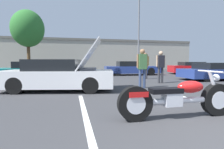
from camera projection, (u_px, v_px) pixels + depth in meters
The scene contains 13 objects.
parking_stripe_foreground at pixel (88, 126), 3.18m from camera, with size 0.12×5.80×0.01m, color white.
far_building at pixel (88, 54), 26.53m from camera, with size 32.00×4.20×4.40m.
light_pole at pixel (139, 28), 19.24m from camera, with size 1.21×0.28×8.90m.
tree_background at pixel (28, 29), 17.91m from camera, with size 3.27×3.27×6.44m.
motorcycle at pixel (178, 98), 3.62m from camera, with size 2.58×0.70×0.99m.
show_car_hood_open at pixel (59, 75), 7.08m from camera, with size 4.62×2.55×2.09m.
parked_car_mid_left_row at pixel (131, 68), 15.24m from camera, with size 4.79×1.95×1.20m.
parked_car_right_row at pixel (193, 68), 16.52m from camera, with size 4.55×2.69×1.14m.
parked_car_left_row at pixel (32, 70), 12.40m from camera, with size 4.43×2.21×1.18m.
parked_car_mid_right_row at pixel (216, 72), 11.20m from camera, with size 4.70×2.12×1.10m.
spectator_near_motorcycle at pixel (161, 64), 9.46m from camera, with size 0.52×0.23×1.74m.
spectator_by_show_car at pixel (142, 65), 7.69m from camera, with size 0.52×0.23×1.73m.
spectator_midground at pixel (145, 63), 11.76m from camera, with size 0.52×0.23×1.76m.
Camera 1 is at (-2.47, -1.93, 1.18)m, focal length 28.00 mm.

